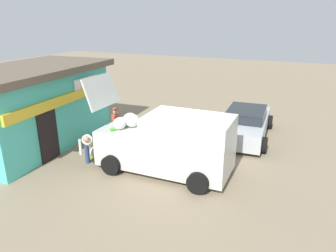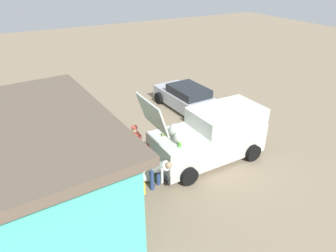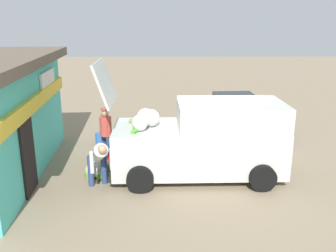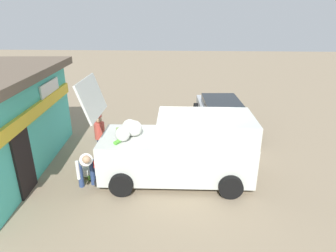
# 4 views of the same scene
# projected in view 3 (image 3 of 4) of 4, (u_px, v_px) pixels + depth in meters

# --- Properties ---
(ground_plane) EXTENTS (60.00, 60.00, 0.00)m
(ground_plane) POSITION_uv_depth(u_px,v_px,m) (207.00, 160.00, 10.98)
(ground_plane) COLOR gray
(delivery_van) EXTENTS (2.24, 4.77, 3.04)m
(delivery_van) POSITION_uv_depth(u_px,v_px,m) (203.00, 140.00, 9.64)
(delivery_van) COLOR silver
(delivery_van) RESTS_ON ground_plane
(parked_sedan) EXTENTS (4.48, 2.25, 1.25)m
(parked_sedan) POSITION_uv_depth(u_px,v_px,m) (236.00, 113.00, 13.87)
(parked_sedan) COLOR #B2B7BC
(parked_sedan) RESTS_ON ground_plane
(vendor_standing) EXTENTS (0.50, 0.47, 1.60)m
(vendor_standing) POSITION_uv_depth(u_px,v_px,m) (106.00, 131.00, 10.63)
(vendor_standing) COLOR navy
(vendor_standing) RESTS_ON ground_plane
(customer_bending) EXTENTS (0.78, 0.69, 1.25)m
(customer_bending) POSITION_uv_depth(u_px,v_px,m) (99.00, 158.00, 8.94)
(customer_bending) COLOR navy
(customer_bending) RESTS_ON ground_plane
(unloaded_banana_pile) EXTENTS (0.85, 0.85, 0.45)m
(unloaded_banana_pile) POSITION_uv_depth(u_px,v_px,m) (98.00, 169.00, 9.78)
(unloaded_banana_pile) COLOR silver
(unloaded_banana_pile) RESTS_ON ground_plane
(paint_bucket) EXTENTS (0.29, 0.29, 0.38)m
(paint_bucket) POSITION_uv_depth(u_px,v_px,m) (100.00, 139.00, 12.28)
(paint_bucket) COLOR blue
(paint_bucket) RESTS_ON ground_plane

